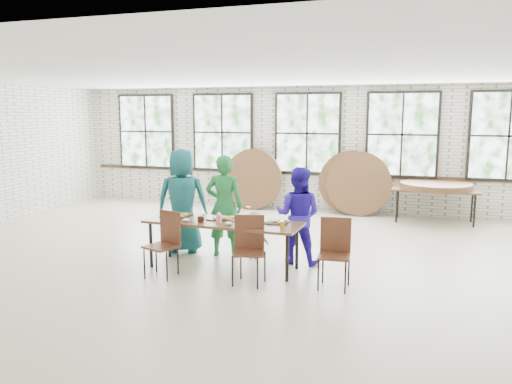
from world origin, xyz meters
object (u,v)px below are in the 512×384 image
(dining_table, at_px, (223,224))
(storage_table, at_px, (435,191))
(chair_near_right, at_px, (249,243))
(chair_near_left, at_px, (166,238))

(dining_table, distance_m, storage_table, 5.47)
(chair_near_right, bearing_deg, dining_table, 124.40)
(storage_table, bearing_deg, chair_near_right, -116.32)
(chair_near_left, bearing_deg, chair_near_right, 24.44)
(chair_near_left, bearing_deg, dining_table, 60.08)
(chair_near_right, xyz_separation_m, storage_table, (2.59, 4.93, 0.13))
(dining_table, bearing_deg, chair_near_left, -137.82)
(dining_table, xyz_separation_m, chair_near_right, (0.58, -0.47, -0.13))
(chair_near_left, bearing_deg, storage_table, 72.87)
(chair_near_left, xyz_separation_m, storage_table, (3.85, 5.02, 0.13))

